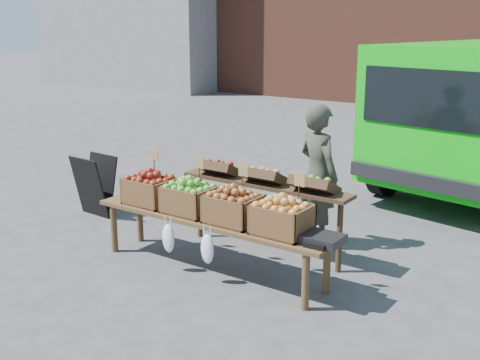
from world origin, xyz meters
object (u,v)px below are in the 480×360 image
Objects in this scene: crate_russet_pears at (190,200)px; weighing_scale at (323,239)px; crate_golden_apples at (150,191)px; back_table at (264,208)px; display_bench at (211,244)px; crate_red_apples at (233,209)px; vendor at (318,175)px; chalkboard_sign at (95,185)px; crate_green_apples at (282,219)px.

weighing_scale is (1.52, 0.00, -0.10)m from crate_russet_pears.
back_table is at bearing 35.97° from crate_golden_apples.
crate_red_apples is at bearing 0.00° from display_bench.
vendor is 3.21× the size of crate_red_apples.
chalkboard_sign reaches higher than display_bench.
weighing_scale is at bearing 0.00° from crate_red_apples.
weighing_scale is at bearing -33.61° from back_table.
back_table is 0.75m from crate_red_apples.
weighing_scale is at bearing -5.75° from chalkboard_sign.
display_bench is at bearing 180.00° from crate_green_apples.
chalkboard_sign is at bearing 171.15° from weighing_scale.
crate_red_apples is 1.00× the size of crate_green_apples.
display_bench is at bearing -103.05° from back_table.
weighing_scale is (1.08, -0.72, 0.09)m from back_table.
crate_green_apples is (3.18, -0.56, 0.31)m from chalkboard_sign.
display_bench is (-0.50, -1.31, -0.52)m from vendor.
crate_russet_pears reaches higher than display_bench.
back_table is 1.30m from weighing_scale.
crate_russet_pears is (2.08, -0.56, 0.31)m from chalkboard_sign.
weighing_scale is at bearing 0.00° from crate_russet_pears.
crate_green_apples is (0.55, 0.00, 0.00)m from crate_red_apples.
crate_red_apples is (0.55, 0.00, 0.00)m from crate_russet_pears.
vendor is at bearing 69.28° from display_bench.
back_table is at bearing 58.46° from crate_russet_pears.
display_bench is at bearing 0.00° from crate_russet_pears.
back_table is (-0.33, -0.59, -0.28)m from vendor.
crate_golden_apples is 1.47× the size of weighing_scale.
crate_golden_apples is 1.10m from crate_red_apples.
display_bench is 0.93m from crate_green_apples.
vendor reaches higher than chalkboard_sign.
vendor is 0.77× the size of back_table.
vendor is 0.60× the size of display_bench.
back_table is 4.20× the size of crate_golden_apples.
back_table is at bearing 132.43° from crate_green_apples.
display_bench is 0.51m from crate_russet_pears.
back_table is at bearing 98.54° from crate_red_apples.
crate_golden_apples is (-1.32, -1.31, -0.09)m from vendor.
crate_golden_apples reaches higher than display_bench.
vendor is 3.21× the size of crate_green_apples.
crate_green_apples is (1.65, 0.00, 0.00)m from crate_golden_apples.
chalkboard_sign is 3.25m from crate_green_apples.
vendor is 0.73m from back_table.
chalkboard_sign is 0.30× the size of display_bench.
crate_golden_apples is 0.55m from crate_russet_pears.
crate_russet_pears is 1.53m from weighing_scale.
crate_green_apples is at bearing 128.08° from vendor.
chalkboard_sign is 1.61× the size of crate_green_apples.
crate_green_apples is at bearing 0.00° from crate_golden_apples.
display_bench is (2.36, -0.56, -0.12)m from chalkboard_sign.
chalkboard_sign is at bearing 38.64° from vendor.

